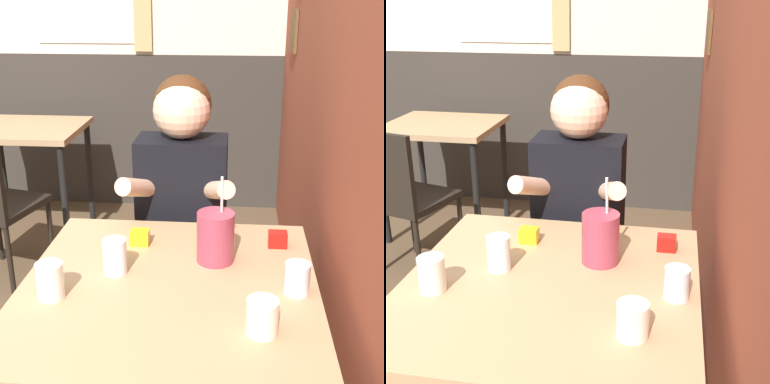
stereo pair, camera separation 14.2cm
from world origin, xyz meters
The scene contains 13 objects.
brick_wall_right centered at (1.18, 1.37, 1.35)m, with size 0.08×4.74×2.70m.
back_wall centered at (-0.01, 2.77, 1.36)m, with size 5.29×0.09×2.70m.
main_table centered at (0.66, 0.34, 0.66)m, with size 0.84×0.87×0.73m.
background_table centered at (-0.46, 2.15, 0.63)m, with size 0.69×0.63×0.73m.
chair_near_window centered at (-0.43, 1.49, 0.50)m, with size 0.49×0.49×0.86m.
person_seated centered at (0.64, 0.94, 0.65)m, with size 0.42×0.41×1.22m.
cocktail_pitcher centered at (0.79, 0.49, 0.81)m, with size 0.11×0.11×0.28m.
glass_near_pitcher centered at (0.50, 0.39, 0.78)m, with size 0.07×0.07×0.10m.
glass_center centered at (0.36, 0.24, 0.78)m, with size 0.07×0.07×0.10m.
glass_far_side centered at (0.92, 0.13, 0.77)m, with size 0.08×0.08×0.09m.
glass_by_brick centered at (1.02, 0.32, 0.77)m, with size 0.07×0.07×0.09m.
condiment_ketchup centered at (0.98, 0.60, 0.75)m, with size 0.06×0.04×0.05m.
condiment_mustard centered at (0.54, 0.58, 0.75)m, with size 0.06×0.04×0.05m.
Camera 2 is at (0.98, -0.95, 1.50)m, focal length 50.00 mm.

